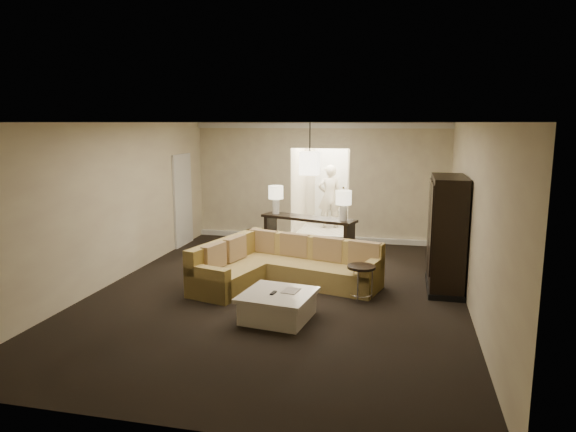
% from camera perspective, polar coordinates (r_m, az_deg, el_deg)
% --- Properties ---
extents(ground, '(8.00, 8.00, 0.00)m').
position_cam_1_polar(ground, '(8.70, -0.95, -8.43)').
color(ground, black).
rests_on(ground, ground).
extents(wall_back, '(6.00, 0.04, 2.80)m').
position_cam_1_polar(wall_back, '(12.24, 3.52, 3.76)').
color(wall_back, beige).
rests_on(wall_back, ground).
extents(wall_front, '(6.00, 0.04, 2.80)m').
position_cam_1_polar(wall_front, '(4.67, -12.90, -7.34)').
color(wall_front, beige).
rests_on(wall_front, ground).
extents(wall_left, '(0.04, 8.00, 2.80)m').
position_cam_1_polar(wall_left, '(9.52, -18.80, 1.34)').
color(wall_left, beige).
rests_on(wall_left, ground).
extents(wall_right, '(0.04, 8.00, 2.80)m').
position_cam_1_polar(wall_right, '(8.18, 19.88, -0.12)').
color(wall_right, beige).
rests_on(wall_right, ground).
extents(ceiling, '(6.00, 8.00, 0.02)m').
position_cam_1_polar(ceiling, '(8.23, -1.01, 10.35)').
color(ceiling, white).
rests_on(ceiling, wall_back).
extents(crown_molding, '(6.00, 0.10, 0.12)m').
position_cam_1_polar(crown_molding, '(12.11, 3.55, 10.00)').
color(crown_molding, silver).
rests_on(crown_molding, wall_back).
extents(baseboard, '(6.00, 0.10, 0.12)m').
position_cam_1_polar(baseboard, '(12.41, 3.41, -2.43)').
color(baseboard, silver).
rests_on(baseboard, ground).
extents(side_door, '(0.05, 0.90, 2.10)m').
position_cam_1_polar(side_door, '(12.00, -11.60, 1.75)').
color(side_door, silver).
rests_on(side_door, ground).
extents(foyer, '(1.44, 2.02, 2.80)m').
position_cam_1_polar(foyer, '(13.56, 4.45, 3.97)').
color(foyer, silver).
rests_on(foyer, ground).
extents(sectional_sofa, '(3.13, 2.28, 0.81)m').
position_cam_1_polar(sectional_sofa, '(8.99, -0.87, -5.65)').
color(sectional_sofa, brown).
rests_on(sectional_sofa, ground).
extents(coffee_table, '(1.11, 1.11, 0.41)m').
position_cam_1_polar(coffee_table, '(7.50, -1.14, -9.91)').
color(coffee_table, silver).
rests_on(coffee_table, ground).
extents(console_table, '(2.15, 1.08, 0.81)m').
position_cam_1_polar(console_table, '(11.02, 2.26, -1.79)').
color(console_table, black).
rests_on(console_table, ground).
extents(armoire, '(0.57, 1.34, 1.93)m').
position_cam_1_polar(armoire, '(9.01, 17.16, -2.13)').
color(armoire, black).
rests_on(armoire, ground).
extents(drink_table, '(0.45, 0.45, 0.56)m').
position_cam_1_polar(drink_table, '(8.29, 8.14, -6.56)').
color(drink_table, black).
rests_on(drink_table, ground).
extents(table_lamp_left, '(0.33, 0.33, 0.62)m').
position_cam_1_polar(table_lamp_left, '(11.29, -1.36, 2.33)').
color(table_lamp_left, silver).
rests_on(table_lamp_left, console_table).
extents(table_lamp_right, '(0.33, 0.33, 0.62)m').
position_cam_1_polar(table_lamp_right, '(10.54, 6.20, 1.71)').
color(table_lamp_right, silver).
rests_on(table_lamp_right, console_table).
extents(pendant_light, '(0.38, 0.38, 1.09)m').
position_cam_1_polar(pendant_light, '(10.91, 2.43, 5.88)').
color(pendant_light, black).
rests_on(pendant_light, ceiling).
extents(person, '(0.79, 0.65, 1.88)m').
position_cam_1_polar(person, '(13.77, 4.63, 2.55)').
color(person, beige).
rests_on(person, ground).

